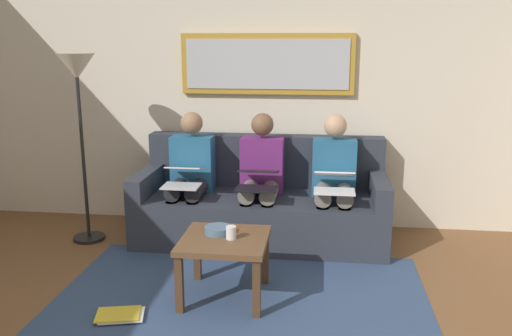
% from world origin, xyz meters
% --- Properties ---
extents(wall_rear, '(6.00, 0.12, 2.60)m').
position_xyz_m(wall_rear, '(0.00, -2.60, 1.30)').
color(wall_rear, beige).
rests_on(wall_rear, ground_plane).
extents(area_rug, '(2.60, 1.80, 0.01)m').
position_xyz_m(area_rug, '(0.00, -0.85, 0.00)').
color(area_rug, '#33476B').
rests_on(area_rug, ground_plane).
extents(couch, '(2.20, 0.90, 0.90)m').
position_xyz_m(couch, '(0.00, -2.12, 0.31)').
color(couch, '#2D333D').
rests_on(couch, ground_plane).
extents(framed_mirror, '(1.61, 0.05, 0.56)m').
position_xyz_m(framed_mirror, '(0.00, -2.51, 1.55)').
color(framed_mirror, '#B7892D').
extents(coffee_table, '(0.59, 0.59, 0.44)m').
position_xyz_m(coffee_table, '(0.12, -0.90, 0.37)').
color(coffee_table, brown).
rests_on(coffee_table, ground_plane).
extents(cup, '(0.07, 0.07, 0.09)m').
position_xyz_m(cup, '(0.07, -0.89, 0.49)').
color(cup, silver).
rests_on(cup, coffee_table).
extents(bowl, '(0.19, 0.19, 0.05)m').
position_xyz_m(bowl, '(0.18, -0.98, 0.47)').
color(bowl, slate).
rests_on(bowl, coffee_table).
extents(person_left, '(0.38, 0.58, 1.14)m').
position_xyz_m(person_left, '(-0.64, -2.05, 0.61)').
color(person_left, '#235B84').
rests_on(person_left, couch).
extents(laptop_white, '(0.33, 0.36, 0.16)m').
position_xyz_m(laptop_white, '(-0.64, -1.81, 0.63)').
color(laptop_white, white).
extents(person_middle, '(0.38, 0.58, 1.14)m').
position_xyz_m(person_middle, '(0.00, -2.05, 0.61)').
color(person_middle, '#66236B').
rests_on(person_middle, couch).
extents(laptop_black, '(0.34, 0.36, 0.15)m').
position_xyz_m(laptop_black, '(0.00, -1.80, 0.63)').
color(laptop_black, black).
extents(person_right, '(0.38, 0.58, 1.14)m').
position_xyz_m(person_right, '(0.64, -2.05, 0.61)').
color(person_right, '#235B84').
rests_on(person_right, couch).
extents(laptop_silver, '(0.31, 0.38, 0.16)m').
position_xyz_m(laptop_silver, '(0.64, -1.81, 0.63)').
color(laptop_silver, silver).
extents(magazine_stack, '(0.34, 0.28, 0.03)m').
position_xyz_m(magazine_stack, '(0.75, -0.52, 0.02)').
color(magazine_stack, red).
rests_on(magazine_stack, ground_plane).
extents(standing_lamp, '(0.32, 0.32, 1.66)m').
position_xyz_m(standing_lamp, '(1.55, -1.85, 1.37)').
color(standing_lamp, black).
rests_on(standing_lamp, ground_plane).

